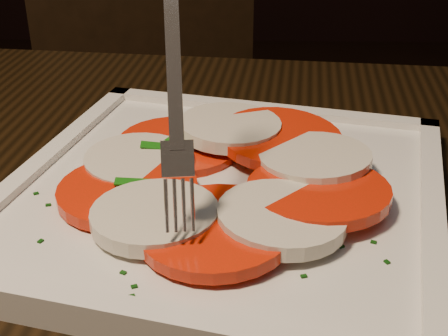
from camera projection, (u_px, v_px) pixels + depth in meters
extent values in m
cube|color=black|center=(254.00, 292.00, 0.39)|extent=(1.28, 0.92, 0.04)
cube|color=black|center=(163.00, 170.00, 1.12)|extent=(0.51, 0.51, 0.04)
cube|color=black|center=(143.00, 6.00, 1.17)|extent=(0.42, 0.14, 0.46)
cylinder|color=black|center=(282.00, 326.00, 1.12)|extent=(0.04, 0.04, 0.41)
cylinder|color=black|center=(75.00, 239.00, 1.36)|extent=(0.04, 0.04, 0.41)
cylinder|color=black|center=(235.00, 220.00, 1.43)|extent=(0.04, 0.04, 0.41)
cube|color=silver|center=(224.00, 196.00, 0.44)|extent=(0.36, 0.36, 0.01)
cylinder|color=red|center=(179.00, 146.00, 0.48)|extent=(0.10, 0.09, 0.01)
cylinder|color=beige|center=(139.00, 162.00, 0.45)|extent=(0.08, 0.08, 0.01)
cylinder|color=red|center=(128.00, 190.00, 0.42)|extent=(0.09, 0.09, 0.01)
cylinder|color=beige|center=(155.00, 216.00, 0.39)|extent=(0.08, 0.08, 0.01)
cylinder|color=red|center=(216.00, 229.00, 0.37)|extent=(0.10, 0.09, 0.01)
cylinder|color=beige|center=(282.00, 217.00, 0.38)|extent=(0.08, 0.08, 0.01)
cylinder|color=red|center=(318.00, 191.00, 0.41)|extent=(0.09, 0.10, 0.01)
cylinder|color=beige|center=(315.00, 159.00, 0.44)|extent=(0.08, 0.08, 0.02)
cylinder|color=red|center=(280.00, 138.00, 0.47)|extent=(0.10, 0.10, 0.02)
cylinder|color=beige|center=(230.00, 127.00, 0.49)|extent=(0.08, 0.08, 0.01)
cube|color=#166110|center=(304.00, 214.00, 0.38)|extent=(0.01, 0.04, 0.00)
cube|color=#166110|center=(289.00, 186.00, 0.41)|extent=(0.02, 0.04, 0.00)
cube|color=#166110|center=(157.00, 217.00, 0.38)|extent=(0.04, 0.03, 0.00)
cube|color=#166110|center=(180.00, 136.00, 0.48)|extent=(0.03, 0.04, 0.00)
cube|color=#166110|center=(143.00, 183.00, 0.42)|extent=(0.04, 0.01, 0.00)
cube|color=#166110|center=(285.00, 145.00, 0.47)|extent=(0.02, 0.04, 0.01)
cube|color=#166110|center=(167.00, 147.00, 0.47)|extent=(0.04, 0.01, 0.01)
cube|color=#166110|center=(185.00, 141.00, 0.48)|extent=(0.05, 0.02, 0.00)
cube|color=#0B3409|center=(304.00, 276.00, 0.35)|extent=(0.00, 0.00, 0.00)
cube|color=#0B3409|center=(48.00, 205.00, 0.41)|extent=(0.00, 0.00, 0.00)
cube|color=#0B3409|center=(132.00, 296.00, 0.33)|extent=(0.00, 0.00, 0.00)
cube|color=#0B3409|center=(102.00, 163.00, 0.47)|extent=(0.00, 0.00, 0.00)
cube|color=#0B3409|center=(134.00, 287.00, 0.34)|extent=(0.00, 0.00, 0.00)
cube|color=#0B3409|center=(36.00, 193.00, 0.43)|extent=(0.00, 0.00, 0.00)
cube|color=#0B3409|center=(367.00, 177.00, 0.45)|extent=(0.00, 0.00, 0.00)
cube|color=#0B3409|center=(70.00, 199.00, 0.42)|extent=(0.00, 0.00, 0.00)
cube|color=#0B3409|center=(260.00, 132.00, 0.52)|extent=(0.00, 0.00, 0.00)
cube|color=#0B3409|center=(359.00, 161.00, 0.47)|extent=(0.00, 0.00, 0.00)
cube|color=#0B3409|center=(299.00, 255.00, 0.36)|extent=(0.00, 0.00, 0.00)
cube|color=#0B3409|center=(317.00, 143.00, 0.50)|extent=(0.00, 0.00, 0.00)
cube|color=#0B3409|center=(158.00, 132.00, 0.52)|extent=(0.00, 0.00, 0.00)
cube|color=#0B3409|center=(41.00, 241.00, 0.38)|extent=(0.00, 0.00, 0.00)
cube|color=#0B3409|center=(123.00, 136.00, 0.51)|extent=(0.00, 0.00, 0.00)
cube|color=#0B3409|center=(374.00, 242.00, 0.38)|extent=(0.00, 0.00, 0.00)
cube|color=#0B3409|center=(324.00, 138.00, 0.50)|extent=(0.00, 0.00, 0.00)
cube|color=#0B3409|center=(387.00, 262.00, 0.36)|extent=(0.00, 0.00, 0.00)
cube|color=#0B3409|center=(123.00, 273.00, 0.35)|extent=(0.00, 0.00, 0.00)
cube|color=#0B3409|center=(341.00, 246.00, 0.37)|extent=(0.00, 0.00, 0.00)
cube|color=#0B3409|center=(102.00, 162.00, 0.47)|extent=(0.00, 0.00, 0.00)
cube|color=#0B3409|center=(150.00, 126.00, 0.53)|extent=(0.00, 0.00, 0.00)
cube|color=#0B3409|center=(209.00, 127.00, 0.52)|extent=(0.00, 0.00, 0.00)
cube|color=#0B3409|center=(146.00, 125.00, 0.53)|extent=(0.00, 0.00, 0.00)
cube|color=#0B3409|center=(306.00, 122.00, 0.53)|extent=(0.00, 0.00, 0.00)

